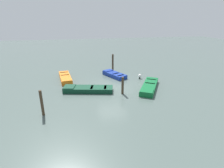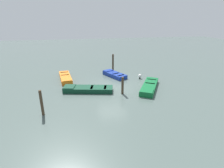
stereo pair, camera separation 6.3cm
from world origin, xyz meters
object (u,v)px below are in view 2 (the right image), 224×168
(rowboat_blue, at_px, (114,75))
(mooring_piling_near_right, at_px, (123,86))
(rowboat_green, at_px, (149,86))
(mooring_piling_center, at_px, (113,63))
(marker_buoy, at_px, (140,76))
(rowboat_orange, at_px, (65,77))
(rowboat_dark_green, at_px, (88,89))
(mooring_piling_far_right, at_px, (42,103))

(rowboat_blue, height_order, mooring_piling_near_right, mooring_piling_near_right)
(mooring_piling_near_right, bearing_deg, rowboat_green, 102.62)
(mooring_piling_center, height_order, marker_buoy, mooring_piling_center)
(rowboat_green, height_order, mooring_piling_near_right, mooring_piling_near_right)
(mooring_piling_center, distance_m, mooring_piling_near_right, 6.85)
(rowboat_orange, bearing_deg, rowboat_dark_green, 21.27)
(rowboat_blue, bearing_deg, mooring_piling_near_right, 149.42)
(rowboat_dark_green, distance_m, mooring_piling_far_right, 4.64)
(rowboat_blue, distance_m, mooring_piling_far_right, 9.33)
(marker_buoy, bearing_deg, rowboat_dark_green, -67.21)
(rowboat_green, xyz_separation_m, rowboat_orange, (-4.10, -7.42, 0.00))
(rowboat_dark_green, distance_m, mooring_piling_center, 6.71)
(rowboat_orange, xyz_separation_m, mooring_piling_center, (-2.13, 5.42, 0.77))
(rowboat_dark_green, relative_size, rowboat_green, 1.04)
(rowboat_green, distance_m, mooring_piling_far_right, 9.05)
(rowboat_green, relative_size, mooring_piling_center, 2.08)
(rowboat_green, bearing_deg, mooring_piling_center, -131.19)
(rowboat_blue, bearing_deg, marker_buoy, -142.80)
(marker_buoy, bearing_deg, mooring_piling_near_right, -39.08)
(rowboat_green, height_order, mooring_piling_center, mooring_piling_center)
(mooring_piling_center, bearing_deg, marker_buoy, 32.27)
(mooring_piling_far_right, bearing_deg, rowboat_blue, 137.66)
(mooring_piling_near_right, xyz_separation_m, mooring_piling_far_right, (2.25, -5.93, 0.13))
(rowboat_orange, bearing_deg, mooring_piling_far_right, -17.26)
(mooring_piling_far_right, distance_m, marker_buoy, 10.41)
(rowboat_green, height_order, rowboat_orange, same)
(rowboat_orange, bearing_deg, marker_buoy, 72.66)
(rowboat_green, height_order, marker_buoy, marker_buoy)
(rowboat_blue, xyz_separation_m, mooring_piling_near_right, (4.64, -0.34, 0.52))
(rowboat_orange, relative_size, marker_buoy, 7.87)
(rowboat_dark_green, bearing_deg, marker_buoy, -144.13)
(rowboat_dark_green, xyz_separation_m, rowboat_green, (0.50, 5.41, 0.00))
(mooring_piling_center, height_order, mooring_piling_near_right, mooring_piling_center)
(mooring_piling_near_right, bearing_deg, mooring_piling_center, 174.67)
(rowboat_green, relative_size, rowboat_orange, 1.09)
(rowboat_blue, height_order, rowboat_green, same)
(marker_buoy, bearing_deg, rowboat_blue, -116.42)
(mooring_piling_near_right, relative_size, mooring_piling_far_right, 0.85)
(rowboat_green, bearing_deg, mooring_piling_near_right, -46.38)
(rowboat_orange, distance_m, marker_buoy, 7.67)
(rowboat_green, xyz_separation_m, mooring_piling_far_right, (2.84, -8.57, 0.64))
(rowboat_dark_green, height_order, rowboat_orange, same)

